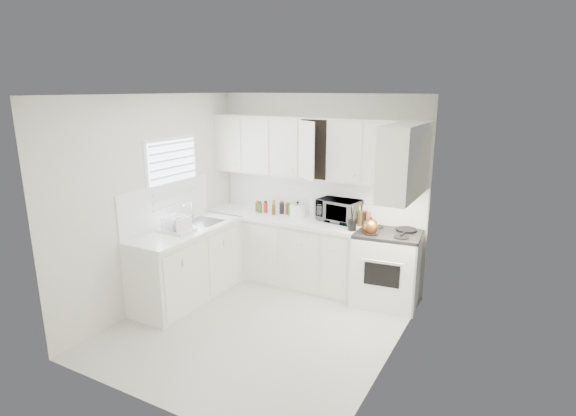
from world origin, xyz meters
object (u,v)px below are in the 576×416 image
Objects in this scene: tea_kettle at (371,225)px; rice_cooker at (298,209)px; dish_rack at (176,223)px; microwave at (339,208)px; stove at (387,258)px; utensil_crock at (352,218)px.

rice_cooker reaches higher than tea_kettle.
microwave is at bearing 41.35° from dish_rack.
tea_kettle is at bearing -145.18° from stove.
stove reaches higher than rice_cooker.
rice_cooker is (-1.12, 0.23, 0.01)m from tea_kettle.
tea_kettle is at bearing 1.72° from utensil_crock.
stove is 5.59× the size of rice_cooker.
utensil_crock is at bearing -164.85° from stove.
rice_cooker is 0.53× the size of dish_rack.
utensil_crock is (0.31, -0.32, -0.02)m from microwave.
dish_rack is (-1.89, -1.07, -0.05)m from utensil_crock.
dish_rack is at bearing -155.00° from tea_kettle.
tea_kettle is 0.63m from microwave.
rice_cooker is 1.65m from dish_rack.
microwave is at bearing 148.38° from tea_kettle.
stove is 0.90m from microwave.
tea_kettle is 0.24m from utensil_crock.
utensil_crock reaches higher than dish_rack.
utensil_crock is at bearing -24.80° from rice_cooker.
dish_rack is at bearing -158.63° from stove.
microwave is at bearing 134.10° from utensil_crock.
tea_kettle is 2.39m from dish_rack.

